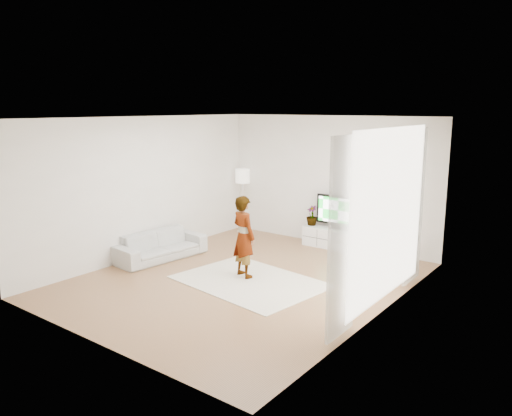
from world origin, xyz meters
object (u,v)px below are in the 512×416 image
Objects in this scene: media_console at (337,239)px; rug at (250,281)px; television at (339,211)px; sofa at (161,245)px; player at (244,236)px; floor_lamp at (243,179)px.

rug is at bearing -94.65° from media_console.
television is 3.77m from sofa.
sofa is at bearing 20.77° from player.
rug is 1.32× the size of sofa.
rug is at bearing -94.60° from television.
sofa is (-2.47, -2.77, 0.06)m from media_console.
floor_lamp reaches higher than sofa.
media_console is at bearing -35.94° from sofa.
player is at bearing -79.84° from sofa.
sofa is 2.89m from floor_lamp.
television is at bearing 2.10° from floor_lamp.
floor_lamp is (-2.53, -0.06, 1.08)m from media_console.
media_console is 1.46× the size of television.
player reaches higher than rug.
rug is 0.79m from player.
television is 0.56× the size of sofa.
rug is at bearing -84.07° from sofa.
television is at bearing 85.40° from rug.
player is at bearing -51.18° from floor_lamp.
television is 0.71× the size of player.
media_console is at bearing -83.82° from player.
rug is 1.61× the size of floor_lamp.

